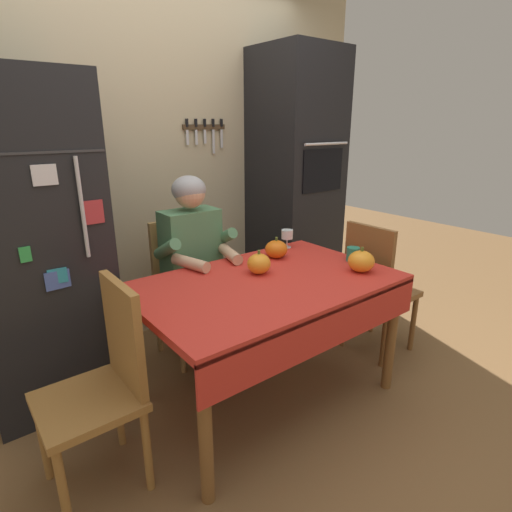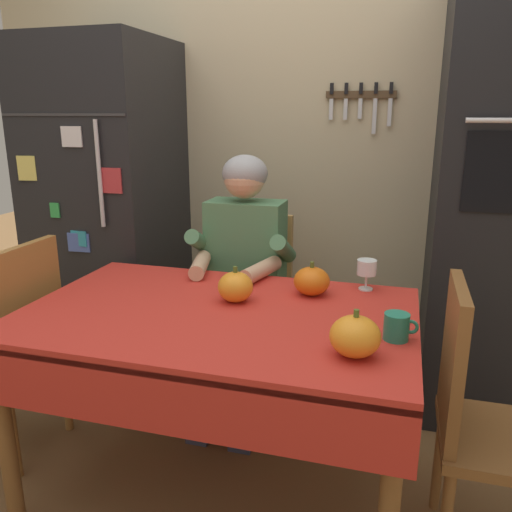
{
  "view_description": "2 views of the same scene",
  "coord_description": "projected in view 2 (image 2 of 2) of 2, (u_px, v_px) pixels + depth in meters",
  "views": [
    {
      "loc": [
        -1.31,
        -1.47,
        1.55
      ],
      "look_at": [
        -0.03,
        0.15,
        0.87
      ],
      "focal_mm": 28.58,
      "sensor_mm": 36.0,
      "label": 1
    },
    {
      "loc": [
        0.61,
        -1.54,
        1.43
      ],
      "look_at": [
        0.1,
        0.24,
        0.91
      ],
      "focal_mm": 36.24,
      "sensor_mm": 36.0,
      "label": 2
    }
  ],
  "objects": [
    {
      "name": "seated_person",
      "position": [
        242.0,
        265.0,
        2.42
      ],
      "size": [
        0.47,
        0.55,
        1.25
      ],
      "color": "#38384C",
      "rests_on": "ground"
    },
    {
      "name": "pumpkin_small",
      "position": [
        355.0,
        336.0,
        1.5
      ],
      "size": [
        0.15,
        0.15,
        0.14
      ],
      "color": "orange",
      "rests_on": "dining_table"
    },
    {
      "name": "chair_behind_person",
      "position": [
        253.0,
        297.0,
        2.66
      ],
      "size": [
        0.4,
        0.4,
        0.93
      ],
      "color": "tan",
      "rests_on": "ground"
    },
    {
      "name": "back_wall_assembly",
      "position": [
        302.0,
        137.0,
        2.86
      ],
      "size": [
        3.7,
        0.13,
        2.6
      ],
      "color": "#BCAD89",
      "rests_on": "ground"
    },
    {
      "name": "chair_right_side",
      "position": [
        481.0,
        415.0,
        1.62
      ],
      "size": [
        0.4,
        0.4,
        0.93
      ],
      "color": "brown",
      "rests_on": "ground"
    },
    {
      "name": "wall_oven",
      "position": [
        503.0,
        199.0,
        2.33
      ],
      "size": [
        0.6,
        0.64,
        2.1
      ],
      "color": "black",
      "rests_on": "ground"
    },
    {
      "name": "chair_left_side",
      "position": [
        14.0,
        341.0,
        2.15
      ],
      "size": [
        0.4,
        0.4,
        0.93
      ],
      "color": "#9E6B33",
      "rests_on": "ground"
    },
    {
      "name": "dining_table",
      "position": [
        216.0,
        334.0,
        1.86
      ],
      "size": [
        1.4,
        0.9,
        0.74
      ],
      "color": "brown",
      "rests_on": "ground"
    },
    {
      "name": "coffee_mug",
      "position": [
        397.0,
        327.0,
        1.61
      ],
      "size": [
        0.11,
        0.08,
        0.09
      ],
      "color": "#237F66",
      "rests_on": "dining_table"
    },
    {
      "name": "pumpkin_medium",
      "position": [
        235.0,
        287.0,
        1.94
      ],
      "size": [
        0.13,
        0.13,
        0.14
      ],
      "color": "orange",
      "rests_on": "dining_table"
    },
    {
      "name": "ground_plane",
      "position": [
        212.0,
        501.0,
        1.97
      ],
      "size": [
        10.0,
        10.0,
        0.0
      ],
      "primitive_type": "plane",
      "color": "brown",
      "rests_on": "ground"
    },
    {
      "name": "wine_glass",
      "position": [
        367.0,
        269.0,
        2.06
      ],
      "size": [
        0.08,
        0.08,
        0.12
      ],
      "color": "white",
      "rests_on": "dining_table"
    },
    {
      "name": "refrigerator",
      "position": [
        109.0,
        211.0,
        2.87
      ],
      "size": [
        0.68,
        0.71,
        1.8
      ],
      "color": "black",
      "rests_on": "ground"
    },
    {
      "name": "pumpkin_large",
      "position": [
        312.0,
        281.0,
        2.01
      ],
      "size": [
        0.14,
        0.14,
        0.13
      ],
      "color": "orange",
      "rests_on": "dining_table"
    }
  ]
}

